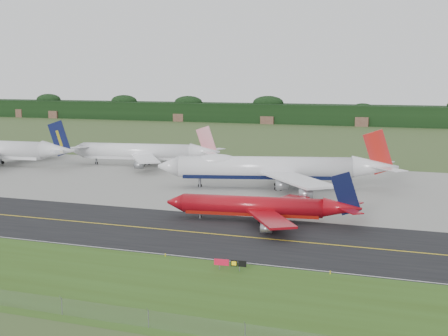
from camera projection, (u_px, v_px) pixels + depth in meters
ground at (176, 225)px, 124.42m from camera, size 600.00×600.00×0.00m
grass_verge at (79, 278)px, 91.85m from camera, size 400.00×30.00×0.01m
taxiway at (168, 230)px, 120.70m from camera, size 400.00×32.00×0.02m
apron at (252, 184)px, 171.87m from camera, size 400.00×78.00×0.01m
taxiway_centreline at (168, 230)px, 120.69m from camera, size 400.00×0.40×0.00m
taxiway_edge_line at (129, 251)px, 106.27m from camera, size 400.00×0.25×0.00m
perimeter_fence at (22, 300)px, 79.60m from camera, size 320.00×0.10×320.00m
horizon_treeline at (361, 116)px, 378.35m from camera, size 700.00×25.00×12.00m
jet_ba_747 at (273, 168)px, 164.61m from camera, size 62.54×50.72×15.97m
jet_red_737 at (263, 207)px, 127.42m from camera, size 40.34×32.62×10.89m
jet_star_tail at (144, 152)px, 206.50m from camera, size 51.70×42.80×13.65m
taxiway_sign at (230, 263)px, 95.27m from camera, size 5.04×0.72×1.68m
edge_marker_center at (165, 255)px, 102.88m from camera, size 0.16×0.16×0.50m
edge_marker_right at (330, 272)px, 93.69m from camera, size 0.16×0.16×0.50m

